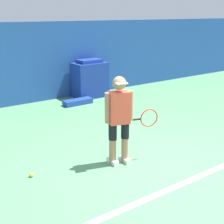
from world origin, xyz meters
TOP-DOWN VIEW (x-y plane):
  - ground_plane at (0.00, 0.00)m, footprint 24.00×24.00m
  - back_wall at (0.00, 5.02)m, footprint 24.00×0.10m
  - court_baseline at (0.00, -0.56)m, footprint 21.60×0.10m
  - tennis_player at (-0.28, 0.55)m, footprint 0.91×0.36m
  - tennis_ball at (-1.70, 0.95)m, footprint 0.07×0.07m
  - covered_chair at (1.59, 4.60)m, footprint 0.99×0.64m
  - equipment_bag at (0.87, 4.08)m, footprint 0.83×0.28m

SIDE VIEW (x-z plane):
  - ground_plane at x=0.00m, z-range 0.00..0.00m
  - court_baseline at x=0.00m, z-range 0.00..0.01m
  - tennis_ball at x=-1.70m, z-range 0.00..0.07m
  - equipment_bag at x=0.87m, z-range 0.00..0.14m
  - covered_chair at x=1.59m, z-range -0.02..1.11m
  - tennis_player at x=-0.28m, z-range 0.08..1.58m
  - back_wall at x=0.00m, z-range 0.00..2.22m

